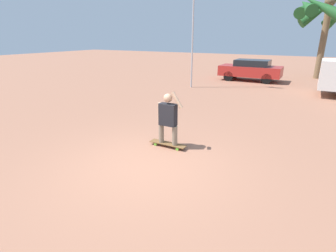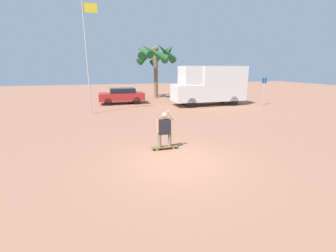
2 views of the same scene
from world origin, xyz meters
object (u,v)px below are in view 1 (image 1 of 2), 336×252
skateboard (168,144)px  person_skateboarder (168,116)px  palm_tree_near_van (327,10)px  flagpole (194,11)px  parked_car_red (251,69)px

skateboard → person_skateboarder: bearing=180.0°
palm_tree_near_van → person_skateboarder: bearing=-101.8°
person_skateboarder → flagpole: bearing=109.6°
parked_car_red → skateboard: bearing=-87.4°
parked_car_red → palm_tree_near_van: palm_tree_near_van is taller
person_skateboarder → parked_car_red: bearing=92.6°
skateboard → flagpole: 9.66m
palm_tree_near_van → flagpole: bearing=-130.1°
parked_car_red → flagpole: bearing=-120.4°
person_skateboarder → palm_tree_near_van: 16.42m
person_skateboarder → flagpole: size_ratio=0.20×
parked_car_red → palm_tree_near_van: 6.29m
person_skateboarder → skateboard: bearing=0.0°
palm_tree_near_van → parked_car_red: bearing=-139.1°
person_skateboarder → flagpole: flagpole is taller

